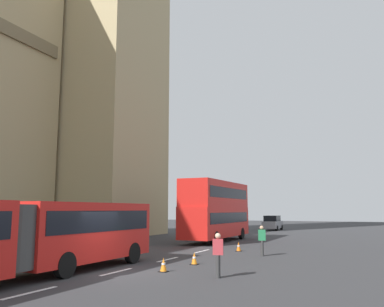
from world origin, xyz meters
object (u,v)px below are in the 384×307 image
Objects in this scene: pedestrian_near_cones at (218,253)px; pedestrian_by_kerb at (262,239)px; traffic_cone_west at (164,265)px; sedan_lead at (273,223)px; articulated_bus at (3,234)px; traffic_cone_east at (239,247)px; traffic_cone_middle at (194,259)px; double_decker_bus at (216,208)px.

pedestrian_by_kerb is (7.79, 0.29, 0.00)m from pedestrian_near_cones.
pedestrian_near_cones is (-0.39, -2.61, 0.63)m from traffic_cone_west.
pedestrian_by_kerb is (-28.53, -6.01, -0.00)m from sedan_lead.
articulated_bus reaches higher than traffic_cone_east.
sedan_lead is 2.60× the size of pedestrian_near_cones.
pedestrian_by_kerb is at bearing -168.10° from sedan_lead.
pedestrian_by_kerb reaches higher than traffic_cone_east.
traffic_cone_middle is (2.56, -0.27, 0.00)m from traffic_cone_west.
articulated_bus is at bearing 163.91° from traffic_cone_east.
sedan_lead is 7.59× the size of traffic_cone_east.
sedan_lead is at bearing 9.84° from pedestrian_near_cones.
pedestrian_near_cones reaches higher than traffic_cone_middle.
traffic_cone_middle is (7.51, -4.05, -1.46)m from articulated_bus.
double_decker_bus is 17.37× the size of traffic_cone_west.
double_decker_bus is 5.96× the size of pedestrian_near_cones.
double_decker_bus is 17.37× the size of traffic_cone_east.
pedestrian_by_kerb is (-8.69, -6.10, -1.80)m from double_decker_bus.
double_decker_bus reaches higher than traffic_cone_east.
sedan_lead is 26.99m from traffic_cone_east.
traffic_cone_east is at bearing -2.03° from traffic_cone_west.
double_decker_bus reaches higher than traffic_cone_middle.
traffic_cone_west is 9.26m from traffic_cone_east.
pedestrian_near_cones is (-16.48, -6.39, -1.80)m from double_decker_bus.
double_decker_bus reaches higher than sedan_lead.
traffic_cone_east is at bearing -149.04° from double_decker_bus.
articulated_bus reaches higher than pedestrian_by_kerb.
traffic_cone_middle is at bearing -28.30° from articulated_bus.
articulated_bus is 9.47× the size of pedestrian_by_kerb.
pedestrian_near_cones is (4.57, -6.38, -0.83)m from articulated_bus.
articulated_bus is 27.60× the size of traffic_cone_east.
traffic_cone_west is at bearing -166.80° from double_decker_bus.
sedan_lead is at bearing -0.11° from articulated_bus.
double_decker_bus is 14.33m from traffic_cone_middle.
sedan_lead is (19.84, -0.08, -1.80)m from double_decker_bus.
traffic_cone_middle is at bearing -173.22° from sedan_lead.
sedan_lead is 33.61m from traffic_cone_middle.
double_decker_bus is at bearing 21.18° from pedestrian_near_cones.
traffic_cone_middle is 5.30m from pedestrian_by_kerb.
sedan_lead reaches higher than traffic_cone_east.
pedestrian_near_cones is at bearing -141.58° from traffic_cone_middle.
pedestrian_near_cones is at bearing -166.68° from traffic_cone_east.
double_decker_bus is 17.37× the size of traffic_cone_middle.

